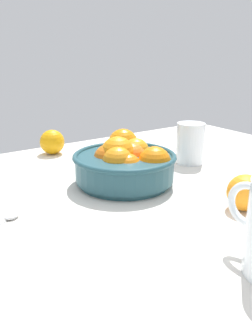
{
  "coord_description": "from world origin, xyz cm",
  "views": [
    {
      "loc": [
        -41.57,
        -63.38,
        31.43
      ],
      "look_at": [
        0.45,
        -2.3,
        6.66
      ],
      "focal_mm": 38.94,
      "sensor_mm": 36.0,
      "label": 1
    }
  ],
  "objects_px": {
    "loose_orange_0": "(52,142)",
    "loose_orange_2": "(245,193)",
    "fruit_bowl": "(126,164)",
    "loose_orange_1": "(123,144)",
    "juice_glass": "(190,146)"
  },
  "relations": [
    {
      "from": "loose_orange_1",
      "to": "fruit_bowl",
      "type": "bearing_deg",
      "value": -122.28
    },
    {
      "from": "loose_orange_0",
      "to": "loose_orange_2",
      "type": "xyz_separation_m",
      "value": [
        0.15,
        -0.6,
        -0.0
      ]
    },
    {
      "from": "fruit_bowl",
      "to": "loose_orange_0",
      "type": "xyz_separation_m",
      "value": [
        -0.04,
        0.34,
        -0.01
      ]
    },
    {
      "from": "juice_glass",
      "to": "loose_orange_0",
      "type": "bearing_deg",
      "value": 132.73
    },
    {
      "from": "fruit_bowl",
      "to": "loose_orange_1",
      "type": "relative_size",
      "value": 2.8
    },
    {
      "from": "loose_orange_2",
      "to": "loose_orange_1",
      "type": "bearing_deg",
      "value": 89.93
    },
    {
      "from": "loose_orange_0",
      "to": "juice_glass",
      "type": "bearing_deg",
      "value": -47.27
    },
    {
      "from": "juice_glass",
      "to": "loose_orange_1",
      "type": "distance_m",
      "value": 0.19
    },
    {
      "from": "loose_orange_2",
      "to": "juice_glass",
      "type": "bearing_deg",
      "value": 66.05
    },
    {
      "from": "juice_glass",
      "to": "loose_orange_1",
      "type": "bearing_deg",
      "value": 131.59
    },
    {
      "from": "loose_orange_0",
      "to": "loose_orange_1",
      "type": "relative_size",
      "value": 0.85
    },
    {
      "from": "loose_orange_0",
      "to": "loose_orange_1",
      "type": "bearing_deg",
      "value": -46.27
    },
    {
      "from": "fruit_bowl",
      "to": "loose_orange_1",
      "type": "bearing_deg",
      "value": 57.72
    },
    {
      "from": "loose_orange_1",
      "to": "loose_orange_2",
      "type": "relative_size",
      "value": 1.18
    },
    {
      "from": "juice_glass",
      "to": "loose_orange_1",
      "type": "height_order",
      "value": "juice_glass"
    }
  ]
}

